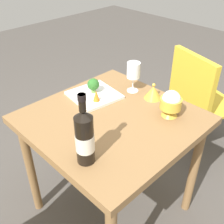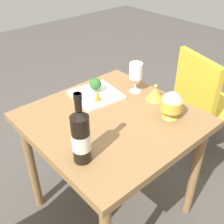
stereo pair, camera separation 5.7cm
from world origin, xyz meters
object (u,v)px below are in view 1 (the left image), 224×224
(wine_glass, at_px, (133,71))
(rice_bowl, at_px, (171,103))
(rice_bowl_lid, at_px, (153,92))
(broccoli_floret, at_px, (93,85))
(chair_by_wall, at_px, (197,96))
(carrot_garnish_right, at_px, (92,83))
(carrot_garnish_left, at_px, (96,96))
(wine_bottle, at_px, (85,137))
(serving_plate, at_px, (94,95))

(wine_glass, bearing_deg, rice_bowl, 169.52)
(wine_glass, relative_size, rice_bowl_lid, 1.79)
(rice_bowl, distance_m, broccoli_floret, 0.45)
(chair_by_wall, distance_m, carrot_garnish_right, 0.80)
(chair_by_wall, height_order, carrot_garnish_right, chair_by_wall)
(wine_glass, relative_size, carrot_garnish_left, 2.89)
(broccoli_floret, xyz_separation_m, carrot_garnish_right, (0.05, -0.04, -0.02))
(chair_by_wall, distance_m, rice_bowl_lid, 0.56)
(carrot_garnish_left, bearing_deg, rice_bowl_lid, -124.49)
(carrot_garnish_right, bearing_deg, rice_bowl, -167.82)
(wine_bottle, bearing_deg, serving_plate, -45.11)
(chair_by_wall, distance_m, rice_bowl, 0.66)
(rice_bowl, distance_m, serving_plate, 0.45)
(broccoli_floret, bearing_deg, carrot_garnish_left, 148.14)
(broccoli_floret, relative_size, carrot_garnish_left, 1.39)
(chair_by_wall, relative_size, rice_bowl_lid, 8.50)
(rice_bowl_lid, bearing_deg, carrot_garnish_right, 29.92)
(chair_by_wall, bearing_deg, rice_bowl, -57.34)
(serving_plate, relative_size, broccoli_floret, 3.28)
(wine_bottle, height_order, carrot_garnish_right, wine_bottle)
(wine_glass, height_order, rice_bowl_lid, wine_glass)
(wine_bottle, height_order, rice_bowl_lid, wine_bottle)
(rice_bowl, xyz_separation_m, carrot_garnish_left, (0.35, 0.19, -0.03))
(broccoli_floret, bearing_deg, chair_by_wall, -110.98)
(chair_by_wall, xyz_separation_m, rice_bowl_lid, (0.02, 0.51, 0.23))
(chair_by_wall, relative_size, serving_plate, 3.02)
(wine_bottle, xyz_separation_m, carrot_garnish_left, (0.30, -0.33, -0.08))
(wine_bottle, distance_m, broccoli_floret, 0.54)
(carrot_garnish_left, distance_m, carrot_garnish_right, 0.16)
(rice_bowl, distance_m, carrot_garnish_right, 0.49)
(wine_glass, bearing_deg, wine_bottle, 114.08)
(wine_bottle, bearing_deg, carrot_garnish_right, -43.74)
(rice_bowl, xyz_separation_m, rice_bowl_lid, (0.17, -0.08, -0.04))
(serving_plate, height_order, broccoli_floret, broccoli_floret)
(wine_glass, bearing_deg, rice_bowl_lid, -171.70)
(rice_bowl, distance_m, carrot_garnish_left, 0.40)
(broccoli_floret, xyz_separation_m, carrot_garnish_left, (-0.08, 0.05, -0.02))
(serving_plate, bearing_deg, carrot_garnish_right, -34.70)
(chair_by_wall, distance_m, carrot_garnish_left, 0.84)
(wine_glass, bearing_deg, serving_plate, 61.42)
(wine_bottle, distance_m, serving_plate, 0.53)
(rice_bowl, xyz_separation_m, broccoli_floret, (0.43, 0.14, -0.01))
(wine_bottle, xyz_separation_m, rice_bowl_lid, (0.12, -0.59, -0.09))
(rice_bowl_lid, xyz_separation_m, broccoli_floret, (0.26, 0.21, 0.03))
(wine_glass, height_order, carrot_garnish_right, wine_glass)
(carrot_garnish_right, bearing_deg, wine_bottle, 136.26)
(chair_by_wall, xyz_separation_m, wine_bottle, (-0.10, 1.11, 0.32))
(rice_bowl, distance_m, rice_bowl_lid, 0.19)
(wine_bottle, relative_size, broccoli_floret, 3.69)
(rice_bowl_lid, bearing_deg, rice_bowl, 155.72)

